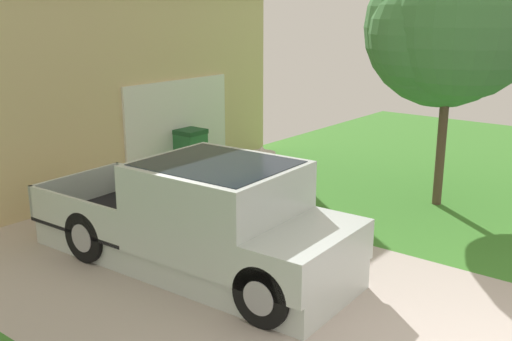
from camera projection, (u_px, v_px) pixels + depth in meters
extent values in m
cube|color=#BFB0A6|center=(199.00, 278.00, 8.67)|extent=(5.20, 9.00, 0.06)
cube|color=#3F822D|center=(434.00, 162.00, 15.16)|extent=(12.00, 9.00, 0.06)
cube|color=silver|center=(188.00, 250.00, 9.05)|extent=(1.95, 5.23, 0.42)
cube|color=silver|center=(218.00, 206.00, 8.50)|extent=(1.96, 2.20, 1.24)
cube|color=#1E2833|center=(217.00, 181.00, 8.40)|extent=(1.73, 2.02, 0.52)
cube|color=silver|center=(309.00, 253.00, 7.73)|extent=(1.91, 1.01, 0.57)
cube|color=black|center=(119.00, 215.00, 9.85)|extent=(1.96, 2.19, 0.06)
cube|color=silver|center=(158.00, 187.00, 10.49)|extent=(0.15, 2.11, 0.58)
cube|color=silver|center=(72.00, 216.00, 9.08)|extent=(0.15, 2.11, 0.58)
cube|color=silver|center=(78.00, 190.00, 10.37)|extent=(1.87, 0.14, 0.58)
cube|color=black|center=(301.00, 179.00, 8.81)|extent=(0.11, 0.18, 0.20)
cylinder|color=black|center=(330.00, 252.00, 8.51)|extent=(0.30, 0.81, 0.80)
cylinder|color=#9E9EA3|center=(330.00, 252.00, 8.51)|extent=(0.30, 0.45, 0.44)
cylinder|color=black|center=(265.00, 295.00, 7.26)|extent=(0.30, 0.81, 0.80)
cylinder|color=#9E9EA3|center=(265.00, 295.00, 7.26)|extent=(0.30, 0.45, 0.44)
cylinder|color=black|center=(163.00, 208.00, 10.37)|extent=(0.30, 0.81, 0.80)
cylinder|color=#9E9EA3|center=(163.00, 208.00, 10.37)|extent=(0.30, 0.45, 0.44)
cylinder|color=black|center=(88.00, 236.00, 9.12)|extent=(0.30, 0.81, 0.80)
cylinder|color=#9E9EA3|center=(88.00, 236.00, 9.12)|extent=(0.30, 0.45, 0.44)
cylinder|color=#333842|center=(267.00, 213.00, 10.08)|extent=(0.14, 0.14, 0.83)
cylinder|color=#333842|center=(256.00, 218.00, 9.82)|extent=(0.14, 0.14, 0.83)
cylinder|color=silver|center=(262.00, 178.00, 9.78)|extent=(0.28, 0.28, 0.53)
cylinder|color=tan|center=(267.00, 181.00, 9.94)|extent=(0.09, 0.09, 0.64)
cylinder|color=tan|center=(256.00, 186.00, 9.67)|extent=(0.09, 0.09, 0.64)
sphere|color=tan|center=(262.00, 155.00, 9.68)|extent=(0.20, 0.20, 0.20)
cylinder|color=#BCB2A3|center=(262.00, 153.00, 9.67)|extent=(0.44, 0.44, 0.01)
cone|color=#BCB2A3|center=(262.00, 149.00, 9.65)|extent=(0.21, 0.21, 0.11)
cube|color=#232328|center=(277.00, 235.00, 9.97)|extent=(0.32, 0.18, 0.19)
torus|color=#232328|center=(277.00, 227.00, 9.93)|extent=(0.29, 0.02, 0.29)
cube|color=#D3BB85|center=(31.00, 83.00, 13.94)|extent=(9.70, 6.15, 4.11)
cube|color=white|center=(179.00, 128.00, 13.60)|extent=(3.11, 0.06, 2.19)
cylinder|color=brown|center=(441.00, 145.00, 11.55)|extent=(0.17, 0.17, 2.37)
sphere|color=#478745|center=(463.00, 26.00, 10.69)|extent=(2.69, 2.69, 2.69)
sphere|color=#478745|center=(425.00, 34.00, 10.95)|extent=(2.06, 2.06, 2.06)
sphere|color=#478745|center=(445.00, 28.00, 11.34)|extent=(3.03, 3.03, 3.03)
cube|color=#286B38|center=(189.00, 153.00, 13.65)|extent=(0.58, 0.68, 0.91)
cube|color=#1C4A27|center=(188.00, 131.00, 13.52)|extent=(0.60, 0.71, 0.10)
cylinder|color=black|center=(191.00, 176.00, 13.44)|extent=(0.05, 0.18, 0.18)
cylinder|color=black|center=(204.00, 172.00, 13.78)|extent=(0.05, 0.18, 0.18)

